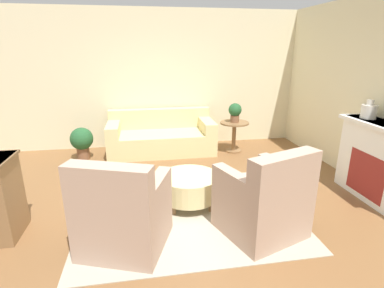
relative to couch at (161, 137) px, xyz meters
name	(u,v)px	position (x,y,z in m)	size (l,w,h in m)	color
ground_plane	(188,212)	(0.15, -2.48, -0.30)	(16.00, 16.00, 0.00)	brown
wall_back	(165,80)	(0.15, 0.54, 1.10)	(9.92, 0.12, 2.80)	beige
rug	(188,212)	(0.15, -2.48, -0.30)	(2.69, 2.20, 0.01)	#B2A893
couch	(161,137)	(0.00, 0.00, 0.00)	(2.10, 0.95, 0.83)	beige
armchair_left	(122,215)	(-0.62, -3.08, 0.10)	(1.04, 1.03, 1.03)	tan
armchair_right	(265,203)	(0.93, -3.08, 0.10)	(1.04, 1.03, 1.03)	tan
ottoman_table	(189,186)	(0.21, -2.27, -0.02)	(0.79, 0.79, 0.42)	beige
side_table	(234,131)	(1.46, -0.25, 0.13)	(0.58, 0.58, 0.62)	olive
fireplace	(380,161)	(2.78, -2.56, 0.27)	(0.44, 1.32, 1.09)	white
vase_mantel_near	(369,111)	(2.76, -2.23, 0.89)	(0.21, 0.21, 0.26)	silver
potted_plant_on_side_table	(235,112)	(1.46, -0.25, 0.53)	(0.26, 0.26, 0.38)	brown
potted_plant_floor	(82,141)	(-1.51, -0.19, 0.06)	(0.42, 0.42, 0.61)	brown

